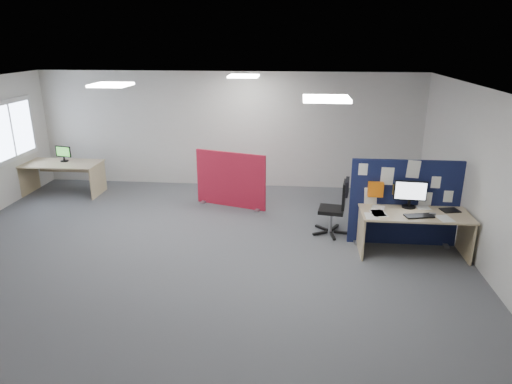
# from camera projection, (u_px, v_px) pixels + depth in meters

# --- Properties ---
(floor) EXTENTS (9.00, 9.00, 0.00)m
(floor) POSITION_uv_depth(u_px,v_px,m) (199.00, 246.00, 7.89)
(floor) COLOR #55585D
(floor) RESTS_ON ground
(ceiling) EXTENTS (9.00, 7.00, 0.02)m
(ceiling) POSITION_uv_depth(u_px,v_px,m) (192.00, 87.00, 7.02)
(ceiling) COLOR white
(ceiling) RESTS_ON wall_back
(wall_back) EXTENTS (9.00, 0.02, 2.70)m
(wall_back) POSITION_uv_depth(u_px,v_px,m) (228.00, 130.00, 10.75)
(wall_back) COLOR silver
(wall_back) RESTS_ON floor
(wall_front) EXTENTS (9.00, 0.02, 2.70)m
(wall_front) POSITION_uv_depth(u_px,v_px,m) (112.00, 277.00, 4.16)
(wall_front) COLOR silver
(wall_front) RESTS_ON floor
(wall_right) EXTENTS (0.02, 7.00, 2.70)m
(wall_right) POSITION_uv_depth(u_px,v_px,m) (481.00, 179.00, 7.06)
(wall_right) COLOR silver
(wall_right) RESTS_ON floor
(window) EXTENTS (0.06, 1.70, 1.30)m
(window) POSITION_uv_depth(u_px,v_px,m) (11.00, 131.00, 9.67)
(window) COLOR white
(window) RESTS_ON wall_left
(ceiling_lights) EXTENTS (4.10, 4.10, 0.04)m
(ceiling_lights) POSITION_uv_depth(u_px,v_px,m) (221.00, 85.00, 7.63)
(ceiling_lights) COLOR white
(ceiling_lights) RESTS_ON ceiling
(navy_divider) EXTENTS (1.83, 0.30, 1.51)m
(navy_divider) POSITION_uv_depth(u_px,v_px,m) (403.00, 203.00, 7.75)
(navy_divider) COLOR #12103B
(navy_divider) RESTS_ON floor
(main_desk) EXTENTS (1.74, 0.77, 0.73)m
(main_desk) POSITION_uv_depth(u_px,v_px,m) (414.00, 222.00, 7.47)
(main_desk) COLOR tan
(main_desk) RESTS_ON floor
(monitor_main) EXTENTS (0.53, 0.22, 0.46)m
(monitor_main) POSITION_uv_depth(u_px,v_px,m) (410.00, 193.00, 7.54)
(monitor_main) COLOR black
(monitor_main) RESTS_ON main_desk
(keyboard) EXTENTS (0.48, 0.27, 0.02)m
(keyboard) POSITION_uv_depth(u_px,v_px,m) (419.00, 216.00, 7.22)
(keyboard) COLOR black
(keyboard) RESTS_ON main_desk
(mouse) EXTENTS (0.11, 0.09, 0.03)m
(mouse) POSITION_uv_depth(u_px,v_px,m) (433.00, 214.00, 7.29)
(mouse) COLOR #97979C
(mouse) RESTS_ON main_desk
(paper_tray) EXTENTS (0.33, 0.28, 0.01)m
(paper_tray) POSITION_uv_depth(u_px,v_px,m) (450.00, 210.00, 7.47)
(paper_tray) COLOR black
(paper_tray) RESTS_ON main_desk
(red_divider) EXTENTS (1.52, 0.52, 1.18)m
(red_divider) POSITION_uv_depth(u_px,v_px,m) (231.00, 180.00, 9.58)
(red_divider) COLOR maroon
(red_divider) RESTS_ON floor
(second_desk) EXTENTS (1.72, 0.86, 0.73)m
(second_desk) POSITION_uv_depth(u_px,v_px,m) (63.00, 170.00, 10.41)
(second_desk) COLOR tan
(second_desk) RESTS_ON floor
(monitor_second) EXTENTS (0.39, 0.18, 0.36)m
(monitor_second) POSITION_uv_depth(u_px,v_px,m) (63.00, 153.00, 10.38)
(monitor_second) COLOR black
(monitor_second) RESTS_ON second_desk
(office_chair) EXTENTS (0.68, 0.69, 1.04)m
(office_chair) POSITION_uv_depth(u_px,v_px,m) (338.00, 204.00, 8.19)
(office_chair) COLOR black
(office_chair) RESTS_ON floor
(desk_papers) EXTENTS (1.37, 0.85, 0.00)m
(desk_papers) POSITION_uv_depth(u_px,v_px,m) (396.00, 213.00, 7.39)
(desk_papers) COLOR white
(desk_papers) RESTS_ON main_desk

